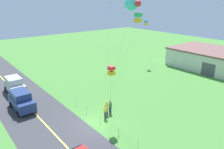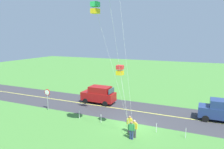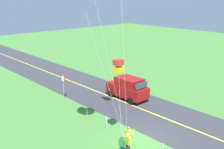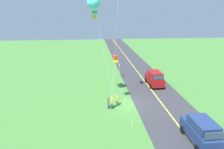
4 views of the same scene
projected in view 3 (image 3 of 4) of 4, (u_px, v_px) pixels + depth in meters
ground_plane at (143, 139)px, 20.32m from camera, size 120.00×120.00×0.10m
asphalt_road at (175, 122)px, 22.90m from camera, size 120.00×7.00×0.00m
road_centre_stripe at (175, 122)px, 22.90m from camera, size 120.00×0.16×0.00m
car_suv_foreground at (128, 88)px, 27.84m from camera, size 4.40×2.12×2.24m
stop_sign at (63, 82)px, 27.52m from camera, size 0.76×0.08×2.56m
person_adult_near at (122, 145)px, 17.78m from camera, size 0.58×0.22×1.60m
person_adult_companion at (128, 144)px, 17.96m from camera, size 0.58×0.22×1.60m
person_child_watcher at (128, 136)px, 18.90m from camera, size 0.58×0.22×1.60m
kite_red_low at (118, 66)px, 18.13m from camera, size 1.77×1.30×6.15m
fence_post_1 at (163, 149)px, 18.09m from camera, size 0.05×0.05×0.90m
fence_post_2 at (134, 135)px, 19.96m from camera, size 0.05×0.05×0.90m
fence_post_3 at (107, 121)px, 22.07m from camera, size 0.05×0.05×0.90m
fence_post_4 at (87, 111)px, 23.91m from camera, size 0.05×0.05×0.90m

